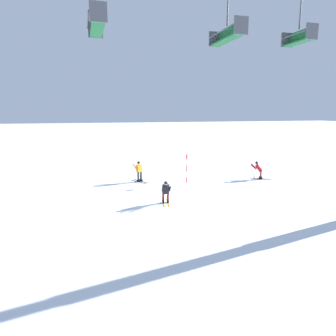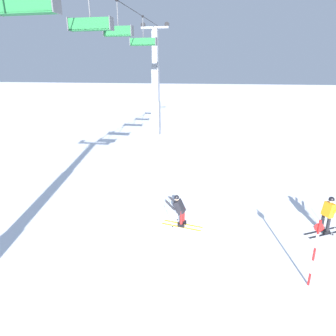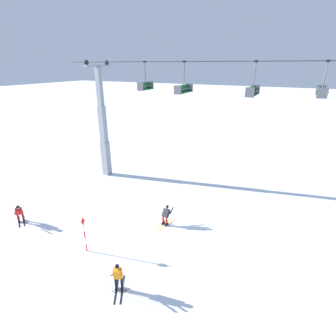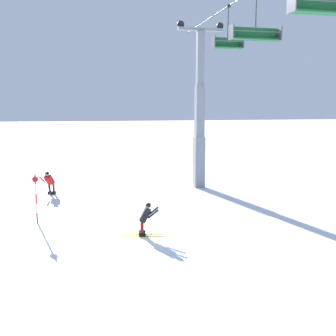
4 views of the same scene
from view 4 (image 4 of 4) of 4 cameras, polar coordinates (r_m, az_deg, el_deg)
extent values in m
plane|color=white|center=(18.24, -7.37, -8.64)|extent=(260.00, 260.00, 0.00)
cube|color=yellow|center=(17.50, -3.67, -9.32)|extent=(0.41, 1.78, 0.01)
cube|color=black|center=(17.47, -3.67, -9.05)|extent=(0.16, 0.30, 0.16)
cylinder|color=maroon|center=(17.35, -3.68, -7.81)|extent=(0.13, 0.13, 0.63)
cube|color=yellow|center=(17.22, -3.69, -9.62)|extent=(0.41, 1.78, 0.01)
cube|color=black|center=(17.19, -3.69, -9.35)|extent=(0.16, 0.30, 0.16)
cylinder|color=maroon|center=(17.07, -3.71, -8.09)|extent=(0.13, 0.13, 0.63)
cube|color=black|center=(17.10, -3.25, -6.65)|extent=(0.50, 0.57, 0.64)
sphere|color=beige|center=(17.00, -2.81, -5.41)|extent=(0.21, 0.21, 0.21)
sphere|color=black|center=(16.99, -2.81, -5.29)|extent=(0.23, 0.23, 0.23)
cylinder|color=black|center=(17.29, -2.11, -6.10)|extent=(0.17, 0.48, 0.42)
cylinder|color=gray|center=(17.49, -2.00, -7.88)|extent=(0.05, 0.48, 1.08)
cylinder|color=black|center=(17.65, -2.57, -9.00)|extent=(0.07, 0.07, 0.01)
cylinder|color=black|center=(16.85, -2.10, -6.51)|extent=(0.17, 0.48, 0.42)
cylinder|color=gray|center=(16.96, -1.98, -8.41)|extent=(0.22, 0.44, 1.08)
cylinder|color=black|center=(17.03, -2.57, -9.66)|extent=(0.07, 0.07, 0.01)
cube|color=gray|center=(27.11, 4.40, 0.82)|extent=(0.67, 0.67, 3.39)
cube|color=gray|center=(26.86, 4.48, 8.02)|extent=(0.56, 0.56, 3.39)
cube|color=gray|center=(27.03, 4.57, 15.23)|extent=(0.45, 0.45, 3.39)
cube|color=gray|center=(27.29, 4.62, 18.96)|extent=(0.28, 2.98, 0.18)
cylinder|color=black|center=(27.74, 7.36, 19.27)|extent=(0.10, 0.44, 0.44)
cylinder|color=black|center=(26.98, 1.81, 19.64)|extent=(0.10, 0.44, 0.44)
cube|color=black|center=(22.86, 8.54, 21.70)|extent=(0.20, 0.16, 0.14)
cylinder|color=#4C4F54|center=(22.70, 8.49, 19.78)|extent=(0.07, 0.07, 1.56)
cube|color=#1E6633|center=(22.48, 8.41, 16.46)|extent=(0.45, 1.61, 0.06)
cube|color=#1E6633|center=(22.70, 8.24, 17.09)|extent=(0.06, 1.61, 0.55)
cylinder|color=#4C4F54|center=(22.24, 8.73, 17.32)|extent=(0.04, 1.53, 0.04)
cube|color=#4C4F54|center=(22.82, 10.40, 17.00)|extent=(0.57, 0.05, 0.63)
cube|color=#4C4F54|center=(22.25, 6.41, 17.30)|extent=(0.57, 0.05, 0.63)
cylinder|color=#4C4F54|center=(19.62, 12.35, 21.31)|extent=(0.07, 0.07, 1.65)
cube|color=#1E6633|center=(19.36, 12.21, 17.34)|extent=(0.45, 2.29, 0.06)
cube|color=#1E6633|center=(19.58, 11.99, 18.06)|extent=(0.06, 2.29, 0.55)
cylinder|color=#4C4F54|center=(19.14, 12.65, 18.34)|extent=(0.04, 2.18, 0.04)
cube|color=#4C4F54|center=(19.91, 15.39, 17.79)|extent=(0.57, 0.05, 0.63)
cube|color=#4C4F54|center=(18.96, 8.93, 18.45)|extent=(0.57, 0.05, 0.63)
cube|color=#1E6633|center=(14.95, 21.03, 19.79)|extent=(0.45, 2.25, 0.06)
cube|color=#1E6633|center=(15.16, 20.65, 20.70)|extent=(0.06, 2.25, 0.55)
cylinder|color=#4C4F54|center=(14.76, 21.80, 21.09)|extent=(0.04, 2.14, 0.04)
cube|color=#4C4F54|center=(14.44, 17.11, 21.51)|extent=(0.57, 0.05, 0.63)
cylinder|color=red|center=(20.00, -18.01, -6.74)|extent=(0.07, 0.07, 0.47)
cylinder|color=white|center=(19.88, -18.07, -5.44)|extent=(0.07, 0.07, 0.47)
cylinder|color=red|center=(19.78, -18.13, -4.13)|extent=(0.07, 0.07, 0.47)
cylinder|color=white|center=(19.68, -18.20, -2.81)|extent=(0.07, 0.07, 0.47)
cylinder|color=red|center=(19.60, -18.26, -1.47)|extent=(0.07, 0.07, 0.47)
cylinder|color=red|center=(19.58, -18.27, -1.53)|extent=(0.02, 0.28, 0.28)
cube|color=black|center=(26.14, -15.83, -3.55)|extent=(1.43, 0.97, 0.01)
cube|color=black|center=(26.12, -15.84, -3.36)|extent=(0.29, 0.24, 0.16)
cylinder|color=maroon|center=(26.04, -15.87, -2.46)|extent=(0.13, 0.13, 0.68)
cube|color=black|center=(26.32, -16.37, -3.49)|extent=(1.43, 0.97, 0.01)
cube|color=black|center=(26.30, -16.38, -3.31)|extent=(0.29, 0.24, 0.16)
cylinder|color=maroon|center=(26.22, -16.42, -2.41)|extent=(0.13, 0.13, 0.68)
cube|color=red|center=(25.91, -16.43, -1.61)|extent=(0.72, 0.67, 0.66)
sphere|color=beige|center=(25.69, -16.72, -0.84)|extent=(0.23, 0.23, 0.23)
sphere|color=black|center=(25.69, -16.72, -0.76)|extent=(0.24, 0.24, 0.24)
cylinder|color=red|center=(25.43, -16.57, -1.60)|extent=(0.47, 0.35, 0.44)
cylinder|color=gray|center=(25.48, -16.49, -2.93)|extent=(0.49, 0.18, 1.16)
cylinder|color=black|center=(25.66, -16.14, -3.69)|extent=(0.07, 0.07, 0.01)
cylinder|color=red|center=(25.71, -17.40, -1.53)|extent=(0.47, 0.35, 0.44)
cylinder|color=gray|center=(25.81, -17.48, -2.83)|extent=(0.36, 0.39, 1.16)
cylinder|color=black|center=(26.04, -17.29, -3.56)|extent=(0.07, 0.07, 0.01)
camera|label=1|loc=(22.91, 47.00, 6.32)|focal=32.06mm
camera|label=2|loc=(27.56, -10.76, 10.96)|focal=31.06mm
camera|label=3|loc=(15.17, -65.77, 22.89)|focal=27.71mm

